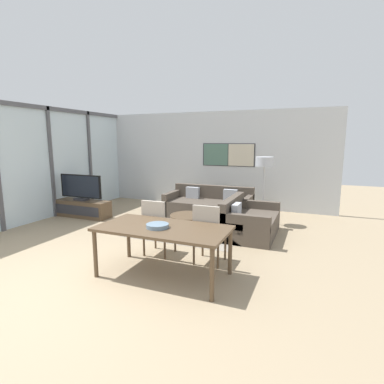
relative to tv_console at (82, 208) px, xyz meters
name	(u,v)px	position (x,y,z in m)	size (l,w,h in m)	color
ground_plane	(64,286)	(2.49, -3.09, -0.22)	(24.00, 24.00, 0.00)	#9E896B
wall_back	(207,159)	(2.51, 2.61, 1.19)	(7.42, 0.09, 2.80)	silver
window_wall_left	(50,158)	(-0.71, -0.24, 1.32)	(0.07, 5.70, 2.80)	silver
area_rug	(189,230)	(3.05, -0.07, -0.21)	(2.32, 1.90, 0.01)	gray
tv_console	(82,208)	(0.00, 0.00, 0.00)	(1.56, 0.46, 0.43)	brown
television	(81,187)	(0.00, 0.00, 0.55)	(1.27, 0.20, 0.67)	#2D2D33
sofa_main	(209,206)	(3.05, 1.29, 0.05)	(2.19, 0.99, 0.77)	#51473D
sofa_side	(247,222)	(4.30, 0.12, 0.05)	(0.99, 1.54, 0.77)	#51473D
coffee_table	(189,219)	(3.05, -0.07, 0.05)	(0.82, 0.82, 0.35)	brown
dining_table	(163,231)	(3.58, -2.27, 0.45)	(1.89, 0.95, 0.73)	brown
dining_chair_left	(157,225)	(3.12, -1.61, 0.31)	(0.46, 0.46, 0.98)	#B2A899
dining_chair_centre	(208,232)	(4.05, -1.63, 0.31)	(0.46, 0.46, 0.98)	#B2A899
fruit_bowl	(158,225)	(3.53, -2.34, 0.55)	(0.32, 0.32, 0.06)	slate
floor_lamp	(264,166)	(4.45, 1.13, 1.17)	(0.41, 0.41, 1.59)	#2D2D33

